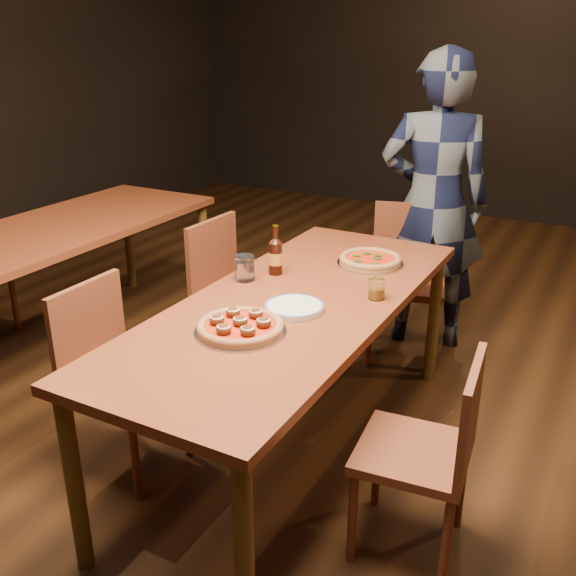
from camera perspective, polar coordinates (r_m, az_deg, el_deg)
The scene contains 15 objects.
ground at distance 3.01m, azimuth 0.47°, elevation -14.32°, with size 9.00×9.00×0.00m, color black.
room_shell at distance 2.43m, azimuth 0.62°, elevation 23.70°, with size 9.00×9.00×9.00m.
table_main at distance 2.67m, azimuth 0.51°, elevation -2.47°, with size 0.80×2.00×0.75m.
table_left at distance 3.91m, azimuth -19.86°, elevation 4.18°, with size 0.80×2.00×0.75m.
chair_main_nw at distance 2.79m, azimuth -14.19°, elevation -7.78°, with size 0.40×0.40×0.86m, color #622D1A, non-canonical shape.
chair_main_sw at distance 3.47m, azimuth -4.06°, elevation -0.82°, with size 0.41×0.41×0.89m, color #622D1A, non-canonical shape.
chair_main_e at distance 2.37m, azimuth 11.05°, elevation -14.00°, with size 0.38×0.38×0.82m, color #622D1A, non-canonical shape.
chair_end at distance 3.70m, azimuth 10.46°, elevation 0.47°, with size 0.42×0.42×0.91m, color #622D1A, non-canonical shape.
pizza_meatball at distance 2.36m, azimuth -4.26°, elevation -3.39°, with size 0.34×0.34×0.06m.
pizza_margherita at distance 3.07m, azimuth 7.32°, elevation 2.50°, with size 0.32×0.32×0.04m.
plate_stack at distance 2.54m, azimuth 0.57°, elevation -1.74°, with size 0.24×0.24×0.02m, color white.
beer_bottle at distance 2.90m, azimuth -1.12°, elevation 2.77°, with size 0.06×0.06×0.22m.
water_glass at distance 2.84m, azimuth -3.88°, elevation 1.79°, with size 0.09×0.09×0.11m, color white.
amber_glass at distance 2.66m, azimuth 7.87°, elevation -0.07°, with size 0.07×0.07×0.09m, color #956810.
diner at distance 3.81m, azimuth 12.80°, elevation 7.31°, with size 0.63×0.41×1.72m, color black.
Camera 1 is at (1.14, -2.15, 1.78)m, focal length 40.00 mm.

